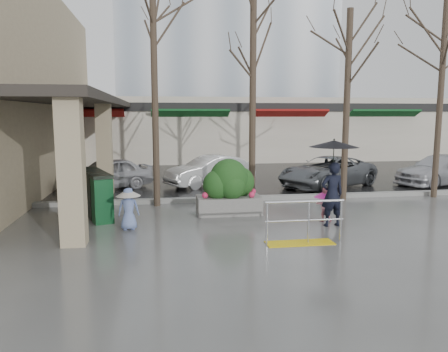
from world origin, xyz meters
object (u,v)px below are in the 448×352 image
object	(u,v)px
news_boxes	(95,194)
car_b	(210,171)
child_pink	(324,202)
car_c	(327,172)
tree_east	(444,45)
handrail	(303,228)
tree_west	(154,47)
car_a	(106,174)
tree_mideast	(349,59)
car_d	(440,170)
planter	(229,187)
tree_midwest	(253,45)
woman	(333,174)
child_blue	(129,205)

from	to	relation	value
news_boxes	car_b	size ratio (longest dim) A/B	0.64
child_pink	car_c	distance (m)	6.03
tree_east	news_boxes	world-z (taller)	tree_east
handrail	car_c	bearing A→B (deg)	64.20
tree_west	car_a	size ratio (longest dim) A/B	1.84
car_c	tree_west	bearing A→B (deg)	-98.24
tree_mideast	car_c	xyz separation A→B (m)	(0.49, 2.71, -4.23)
car_b	car_d	size ratio (longest dim) A/B	0.88
planter	car_c	size ratio (longest dim) A/B	0.43
tree_mideast	child_pink	size ratio (longest dim) A/B	6.75
tree_west	tree_mideast	world-z (taller)	tree_west
planter	tree_midwest	bearing A→B (deg)	55.07
car_a	car_b	xyz separation A→B (m)	(4.25, 0.30, 0.00)
car_d	car_c	bearing A→B (deg)	-108.01
woman	car_c	bearing A→B (deg)	-115.34
tree_east	child_blue	size ratio (longest dim) A/B	6.43
tree_west	planter	xyz separation A→B (m)	(2.16, -1.48, -4.28)
child_blue	planter	bearing A→B (deg)	-154.61
handrail	woman	xyz separation A→B (m)	(1.30, 1.43, 1.04)
handrail	car_a	xyz separation A→B (m)	(-5.37, 8.27, 0.25)
tree_midwest	planter	size ratio (longest dim) A/B	3.63
tree_mideast	tree_midwest	bearing A→B (deg)	180.00
tree_west	tree_midwest	xyz separation A→B (m)	(3.20, 0.00, 0.15)
woman	car_b	distance (m)	7.58
tree_west	tree_mideast	distance (m)	6.50
car_b	car_d	world-z (taller)	same
car_c	handrail	bearing A→B (deg)	-55.23
tree_west	child_pink	size ratio (longest dim) A/B	7.06
tree_east	child_pink	world-z (taller)	tree_east
tree_east	planter	xyz separation A→B (m)	(-7.84, -1.48, -4.58)
child_blue	car_b	size ratio (longest dim) A/B	0.29
handrail	tree_east	size ratio (longest dim) A/B	0.26
woman	child_pink	size ratio (longest dim) A/B	2.45
handrail	car_c	distance (m)	8.34
car_c	car_d	size ratio (longest dim) A/B	1.04
car_c	child_pink	bearing A→B (deg)	-52.21
car_b	car_a	bearing A→B (deg)	-111.23
news_boxes	woman	bearing A→B (deg)	-37.84
car_c	car_a	bearing A→B (deg)	-124.24
tree_west	car_b	xyz separation A→B (m)	(2.24, 3.76, -4.45)
handrail	car_b	size ratio (longest dim) A/B	0.50
tree_east	planter	size ratio (longest dim) A/B	3.74
woman	child_blue	distance (m)	5.47
handrail	woman	distance (m)	2.20
child_pink	planter	xyz separation A→B (m)	(-2.49, 1.37, 0.24)
news_boxes	car_d	bearing A→B (deg)	-3.77
tree_west	tree_east	world-z (taller)	tree_east
handrail	car_d	distance (m)	11.45
tree_west	car_c	world-z (taller)	tree_west
woman	child_pink	distance (m)	1.00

